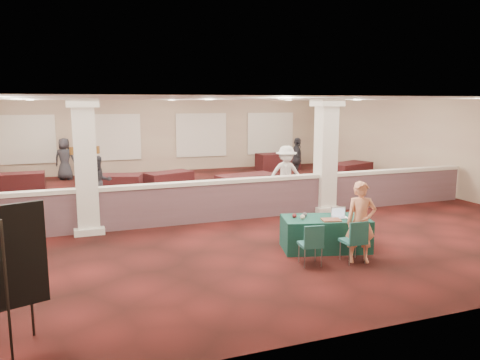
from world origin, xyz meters
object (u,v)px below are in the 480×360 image
object	(u,v)px
far_table_front_left	(114,186)
far_table_front_right	(349,172)
far_table_front_center	(247,186)
attendee_b	(286,174)
conf_chair_main	(355,238)
woman	(361,222)
attendee_a	(99,182)
attendee_c	(297,160)
far_table_back_right	(278,162)
far_table_back_center	(169,181)
conf_chair_side	(312,241)
attendee_d	(65,159)
near_table	(325,234)
far_table_back_left	(19,182)

from	to	relation	value
far_table_front_left	far_table_front_right	size ratio (longest dim) A/B	0.97
far_table_front_left	far_table_front_center	world-z (taller)	far_table_front_center
far_table_front_right	attendee_b	size ratio (longest dim) A/B	1.05
conf_chair_main	woman	bearing A→B (deg)	12.13
attendee_a	attendee_c	xyz separation A→B (m)	(7.66, 2.12, 0.09)
far_table_front_right	far_table_back_right	size ratio (longest dim) A/B	0.98
far_table_back_right	far_table_back_center	bearing A→B (deg)	-150.32
far_table_front_center	far_table_back_center	size ratio (longest dim) A/B	1.17
woman	far_table_front_right	xyz separation A→B (m)	(5.09, 8.09, -0.42)
far_table_front_center	far_table_front_right	distance (m)	5.18
far_table_front_left	far_table_back_center	size ratio (longest dim) A/B	1.10
far_table_front_left	far_table_front_center	bearing A→B (deg)	-24.16
conf_chair_side	attendee_c	size ratio (longest dim) A/B	0.47
far_table_front_left	attendee_a	size ratio (longest dim) A/B	1.16
far_table_back_center	attendee_d	distance (m)	5.15
far_table_back_center	attendee_d	xyz separation A→B (m)	(-3.44, 3.80, 0.51)
far_table_front_left	far_table_back_right	distance (m)	8.58
conf_chair_main	woman	size ratio (longest dim) A/B	0.53
conf_chair_main	attendee_a	world-z (taller)	attendee_a
far_table_front_right	attendee_c	world-z (taller)	attendee_c
conf_chair_side	far_table_front_center	world-z (taller)	conf_chair_side
attendee_b	far_table_front_center	bearing A→B (deg)	144.87
far_table_front_center	woman	bearing A→B (deg)	-91.33
conf_chair_main	woman	xyz separation A→B (m)	(0.13, 0.02, 0.30)
woman	far_table_back_center	distance (m)	8.99
conf_chair_main	far_table_back_right	bearing A→B (deg)	74.00
woman	far_table_front_center	size ratio (longest dim) A/B	0.83
near_table	far_table_back_left	world-z (taller)	near_table
far_table_front_right	attendee_d	world-z (taller)	attendee_d
woman	far_table_back_left	xyz separation A→B (m)	(-6.93, 10.32, -0.47)
far_table_front_center	far_table_back_left	world-z (taller)	far_table_front_center
conf_chair_main	far_table_back_left	bearing A→B (deg)	125.45
conf_chair_main	far_table_back_right	distance (m)	12.71
far_table_back_right	attendee_d	size ratio (longest dim) A/B	1.12
far_table_front_left	far_table_front_right	distance (m)	9.00
attendee_a	attendee_b	world-z (taller)	attendee_b
attendee_a	far_table_back_center	bearing A→B (deg)	24.78
far_table_front_center	far_table_back_center	bearing A→B (deg)	133.43
far_table_back_center	attendee_b	distance (m)	4.46
far_table_back_left	attendee_a	xyz separation A→B (m)	(2.47, -3.54, 0.44)
far_table_front_left	attendee_d	xyz separation A→B (m)	(-1.50, 4.22, 0.48)
attendee_a	far_table_front_left	bearing A→B (deg)	56.94
woman	far_table_front_right	world-z (taller)	woman
far_table_front_right	attendee_a	size ratio (longest dim) A/B	1.20
attendee_a	conf_chair_side	bearing A→B (deg)	-76.14
attendee_c	attendee_a	bearing A→B (deg)	130.99
attendee_d	attendee_c	bearing A→B (deg)	177.81
attendee_a	conf_chair_main	bearing A→B (deg)	-71.05
near_table	attendee_b	world-z (taller)	attendee_b
woman	conf_chair_side	bearing A→B (deg)	-167.02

